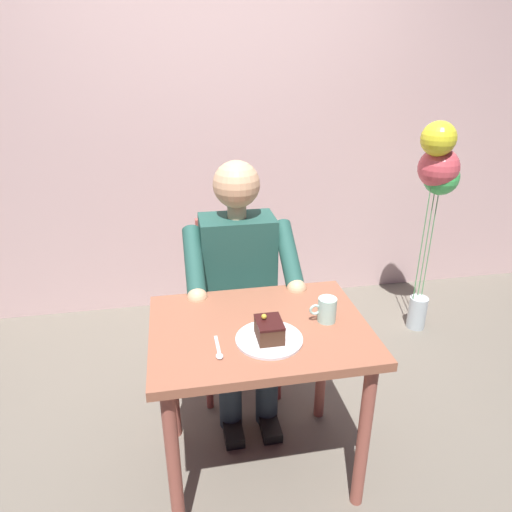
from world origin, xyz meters
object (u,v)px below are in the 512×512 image
Objects in this scene: dining_table at (259,351)px; coffee_cup at (327,309)px; dessert_spoon at (219,351)px; balloon_display at (437,179)px; chair at (236,296)px; cake_slice at (269,329)px; seated_person at (240,284)px.

coffee_cup reaches higher than dining_table.
balloon_display is at bearing -142.76° from dessert_spoon.
dining_table is 0.25m from dessert_spoon.
chair is 8.42× the size of coffee_cup.
coffee_cup is at bearing -159.79° from cake_slice.
seated_person is 0.61m from cake_slice.
cake_slice is 0.84× the size of dessert_spoon.
chair is (0.00, -0.66, -0.11)m from dining_table.
cake_slice is at bearing 40.26° from balloon_display.
dessert_spoon is 1.81m from balloon_display.
cake_slice is (-0.02, 0.59, 0.12)m from seated_person.
chair is 0.85m from dessert_spoon.
balloon_display is (-1.42, -1.08, 0.27)m from dessert_spoon.
coffee_cup is at bearing 44.02° from balloon_display.
dining_table is 0.31m from coffee_cup.
seated_person is (0.00, 0.17, 0.16)m from chair.
cake_slice is 1.11× the size of coffee_cup.
cake_slice is at bearing 91.55° from seated_person.
balloon_display is (-1.25, -0.28, 0.51)m from chair.
cake_slice is (-0.02, 0.77, 0.27)m from chair.
dessert_spoon is (0.17, 0.80, 0.23)m from chair.
coffee_cup is (-0.26, 0.01, 0.17)m from dining_table.
balloon_display is at bearing -160.13° from seated_person.
coffee_cup is 1.39m from balloon_display.
chair is 0.81m from cake_slice.
coffee_cup is (-0.25, -0.09, 0.00)m from cake_slice.
dessert_spoon is at bearing 38.54° from dining_table.
chair is at bearing -90.00° from seated_person.
cake_slice is at bearing 99.03° from dining_table.
coffee_cup is 0.75× the size of dessert_spoon.
seated_person is 10.43× the size of cake_slice.
dining_table is at bearing 90.00° from chair.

